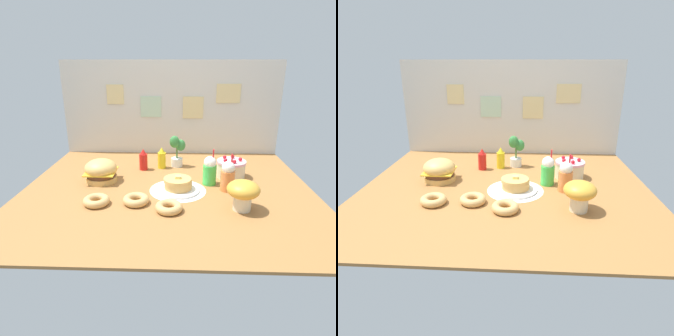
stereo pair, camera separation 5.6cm
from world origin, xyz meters
The scene contains 15 objects.
ground_plane centered at (0.00, 0.00, -0.01)m, with size 2.41×2.07×0.02m, color #9E6B38.
back_wall centered at (0.00, 1.03, 0.52)m, with size 2.41×0.04×1.03m.
doily_mat centered at (0.09, -0.05, 0.00)m, with size 0.47×0.47×0.00m, color white.
burger centered at (-0.59, 0.13, 0.10)m, with size 0.28×0.28×0.20m.
pancake_stack centered at (0.09, -0.05, 0.05)m, with size 0.36×0.36×0.13m.
layer_cake centered at (0.57, 0.27, 0.08)m, with size 0.26×0.26×0.19m.
ketchup_bottle centered at (-0.25, 0.44, 0.10)m, with size 0.08×0.08×0.21m.
mustard_bottle centered at (-0.08, 0.50, 0.10)m, with size 0.08×0.08×0.21m.
cream_soda_cup centered at (0.36, 0.10, 0.12)m, with size 0.12×0.12×0.32m.
orange_float_cup centered at (0.49, -0.03, 0.12)m, with size 0.12×0.12×0.32m.
donut_pink_glaze centered at (-0.52, -0.32, 0.03)m, with size 0.20×0.20×0.06m.
donut_chocolate centered at (-0.23, -0.30, 0.03)m, with size 0.20×0.20×0.06m.
donut_vanilla centered at (0.03, -0.41, 0.03)m, with size 0.20×0.20×0.06m.
potted_plant centered at (0.07, 0.56, 0.17)m, with size 0.16×0.12×0.32m.
mushroom_stool centered at (0.55, -0.37, 0.14)m, with size 0.23×0.23×0.22m.
Camera 1 is at (0.09, -2.27, 1.00)m, focal length 31.26 mm.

